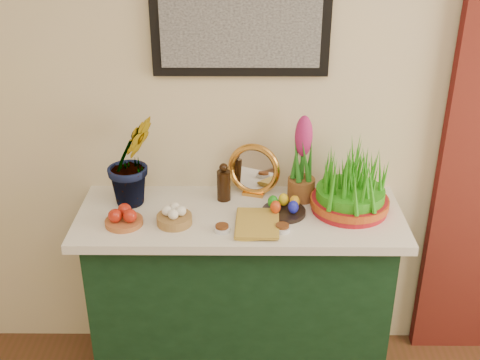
# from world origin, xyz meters

# --- Properties ---
(sideboard) EXTENTS (1.30, 0.45, 0.85)m
(sideboard) POSITION_xyz_m (-0.09, 2.00, 0.42)
(sideboard) COLOR #12321B
(sideboard) RESTS_ON ground
(tablecloth) EXTENTS (1.40, 0.55, 0.04)m
(tablecloth) POSITION_xyz_m (-0.09, 2.00, 0.87)
(tablecloth) COLOR silver
(tablecloth) RESTS_ON sideboard
(hyacinth_green) EXTENTS (0.35, 0.34, 0.53)m
(hyacinth_green) POSITION_xyz_m (-0.56, 2.10, 1.16)
(hyacinth_green) COLOR #24701B
(hyacinth_green) RESTS_ON tablecloth
(apple_bowl) EXTENTS (0.17, 0.17, 0.08)m
(apple_bowl) POSITION_xyz_m (-0.58, 1.90, 0.92)
(apple_bowl) COLOR #A4582C
(apple_bowl) RESTS_ON tablecloth
(garlic_basket) EXTENTS (0.19, 0.19, 0.08)m
(garlic_basket) POSITION_xyz_m (-0.37, 1.91, 0.92)
(garlic_basket) COLOR olive
(garlic_basket) RESTS_ON tablecloth
(vinegar_cruet) EXTENTS (0.06, 0.06, 0.18)m
(vinegar_cruet) POSITION_xyz_m (-0.17, 2.12, 0.97)
(vinegar_cruet) COLOR black
(vinegar_cruet) RESTS_ON tablecloth
(mirror) EXTENTS (0.25, 0.12, 0.24)m
(mirror) POSITION_xyz_m (-0.03, 2.18, 1.01)
(mirror) COLOR gold
(mirror) RESTS_ON tablecloth
(book) EXTENTS (0.17, 0.25, 0.03)m
(book) POSITION_xyz_m (-0.11, 1.89, 0.91)
(book) COLOR #B39032
(book) RESTS_ON tablecloth
(spice_dish_left) EXTENTS (0.07, 0.07, 0.03)m
(spice_dish_left) POSITION_xyz_m (-0.17, 1.85, 0.90)
(spice_dish_left) COLOR silver
(spice_dish_left) RESTS_ON tablecloth
(spice_dish_right) EXTENTS (0.07, 0.07, 0.03)m
(spice_dish_right) POSITION_xyz_m (0.08, 1.85, 0.90)
(spice_dish_right) COLOR silver
(spice_dish_right) RESTS_ON tablecloth
(egg_plate) EXTENTS (0.23, 0.23, 0.08)m
(egg_plate) POSITION_xyz_m (0.09, 2.00, 0.92)
(egg_plate) COLOR black
(egg_plate) RESTS_ON tablecloth
(hyacinth_pink) EXTENTS (0.12, 0.12, 0.40)m
(hyacinth_pink) POSITION_xyz_m (0.18, 2.13, 1.07)
(hyacinth_pink) COLOR brown
(hyacinth_pink) RESTS_ON tablecloth
(wheatgrass_sabzeh) EXTENTS (0.34, 0.34, 0.28)m
(wheatgrass_sabzeh) POSITION_xyz_m (0.38, 2.03, 1.01)
(wheatgrass_sabzeh) COLOR maroon
(wheatgrass_sabzeh) RESTS_ON tablecloth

